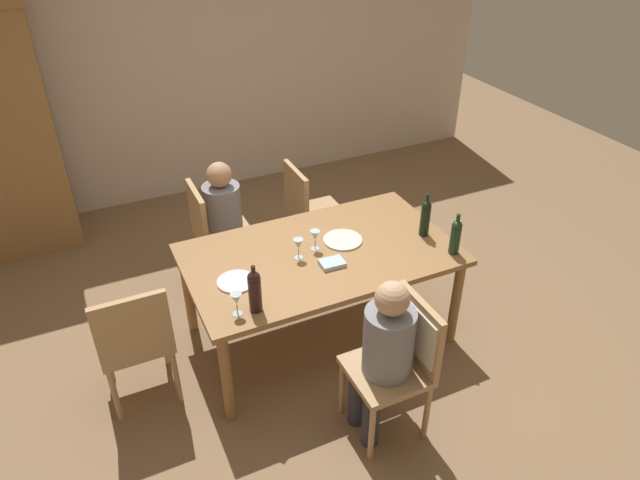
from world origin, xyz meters
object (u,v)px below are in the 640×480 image
at_px(person_woman_host, 227,216).
at_px(wine_glass_near_right, 298,245).
at_px(wine_bottle_tall_green, 425,217).
at_px(chair_far_left, 214,230).
at_px(wine_bottle_short_olive, 456,236).
at_px(dining_table, 320,261).
at_px(chair_far_right, 309,208).
at_px(chair_near, 406,348).
at_px(wine_bottle_dark_red, 255,290).
at_px(dinner_plate_guest_left, 343,240).
at_px(person_man_bearded, 384,350).
at_px(wine_glass_centre, 236,300).
at_px(dinner_plate_host, 236,282).
at_px(chair_left_end, 135,338).
at_px(wine_glass_near_left, 315,236).

relative_size(person_woman_host, wine_glass_near_right, 7.42).
bearing_deg(person_woman_host, wine_bottle_tall_green, 48.42).
bearing_deg(wine_glass_near_right, chair_far_left, 110.42).
relative_size(person_woman_host, wine_bottle_short_olive, 3.65).
bearing_deg(dining_table, chair_far_right, 70.47).
xyz_separation_m(wine_bottle_tall_green, wine_bottle_short_olive, (0.05, -0.28, -0.01)).
xyz_separation_m(chair_far_left, chair_near, (0.62, -1.84, 0.06)).
xyz_separation_m(wine_bottle_dark_red, dinner_plate_guest_left, (0.81, 0.45, -0.14)).
xyz_separation_m(chair_far_left, wine_bottle_short_olive, (1.33, -1.31, 0.35)).
distance_m(person_man_bearded, wine_bottle_tall_green, 1.16).
xyz_separation_m(chair_near, wine_bottle_dark_red, (-0.73, 0.53, 0.30)).
distance_m(dining_table, wine_glass_centre, 0.83).
xyz_separation_m(wine_bottle_short_olive, wine_glass_near_right, (-0.98, 0.39, -0.03)).
distance_m(chair_far_left, chair_near, 1.94).
bearing_deg(chair_far_left, dinner_plate_guest_left, 39.54).
bearing_deg(chair_near, wine_bottle_tall_green, -38.60).
height_order(person_woman_host, dinner_plate_guest_left, person_woman_host).
bearing_deg(dinner_plate_host, chair_near, -48.03).
bearing_deg(wine_glass_near_right, person_woman_host, 103.99).
bearing_deg(wine_bottle_dark_red, wine_glass_centre, 175.31).
distance_m(chair_left_end, dinner_plate_guest_left, 1.53).
relative_size(person_woman_host, wine_glass_near_left, 7.42).
xyz_separation_m(dining_table, person_woman_host, (-0.39, 0.92, -0.03)).
xyz_separation_m(dining_table, chair_far_left, (-0.50, 0.92, -0.14)).
bearing_deg(dinner_plate_host, wine_glass_centre, -106.76).
relative_size(chair_far_right, wine_bottle_short_olive, 3.04).
distance_m(chair_far_left, wine_bottle_dark_red, 1.36).
height_order(person_woman_host, dinner_plate_host, person_woman_host).
bearing_deg(wine_bottle_tall_green, wine_bottle_short_olive, -79.07).
distance_m(chair_far_right, dinner_plate_guest_left, 0.89).
bearing_deg(wine_glass_near_right, wine_bottle_dark_red, -138.62).
height_order(person_woman_host, person_man_bearded, person_man_bearded).
relative_size(chair_far_left, wine_bottle_tall_green, 2.80).
xyz_separation_m(chair_left_end, wine_bottle_dark_red, (0.70, -0.30, 0.36)).
relative_size(wine_bottle_dark_red, dinner_plate_guest_left, 1.15).
xyz_separation_m(chair_near, chair_far_right, (0.20, 1.84, -0.06)).
bearing_deg(chair_left_end, wine_glass_near_right, 4.45).
xyz_separation_m(wine_bottle_tall_green, wine_glass_centre, (-1.49, -0.27, -0.04)).
xyz_separation_m(person_man_bearded, wine_bottle_dark_red, (-0.58, 0.53, 0.25)).
xyz_separation_m(person_woman_host, wine_bottle_dark_red, (-0.22, -1.31, 0.25)).
relative_size(wine_bottle_tall_green, wine_glass_near_right, 2.21).
xyz_separation_m(chair_far_right, person_man_bearded, (-0.35, -1.84, 0.11)).
height_order(wine_bottle_tall_green, wine_bottle_dark_red, wine_bottle_tall_green).
relative_size(chair_far_right, dinner_plate_guest_left, 3.32).
bearing_deg(dining_table, wine_glass_near_right, 179.46).
bearing_deg(wine_glass_centre, person_man_bearded, -37.98).
bearing_deg(wine_glass_centre, person_woman_host, 75.82).
height_order(chair_far_left, wine_bottle_dark_red, wine_bottle_dark_red).
bearing_deg(chair_left_end, wine_glass_centre, -26.70).
distance_m(person_woman_host, wine_glass_centre, 1.36).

